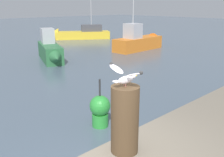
# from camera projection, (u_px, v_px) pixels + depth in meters

# --- Properties ---
(mooring_post) EXTENTS (0.37, 0.37, 0.94)m
(mooring_post) POSITION_uv_depth(u_px,v_px,m) (125.00, 120.00, 3.36)
(mooring_post) COLOR #4C3823
(mooring_post) RESTS_ON harbor_quay
(seagull) EXTENTS (0.39, 0.62, 0.26)m
(seagull) POSITION_uv_depth(u_px,v_px,m) (126.00, 76.00, 3.20)
(seagull) COLOR #C66860
(seagull) RESTS_ON mooring_post
(boat_green) EXTENTS (2.32, 4.18, 1.82)m
(boat_green) POSITION_uv_depth(u_px,v_px,m) (50.00, 51.00, 14.71)
(boat_green) COLOR #2D6B3D
(boat_green) RESTS_ON ground_plane
(boat_yellow) EXTENTS (5.86, 4.46, 4.25)m
(boat_yellow) POSITION_uv_depth(u_px,v_px,m) (76.00, 34.00, 24.29)
(boat_yellow) COLOR yellow
(boat_yellow) RESTS_ON ground_plane
(boat_orange) EXTENTS (5.09, 1.44, 4.58)m
(boat_orange) POSITION_uv_depth(u_px,v_px,m) (142.00, 41.00, 18.60)
(boat_orange) COLOR orange
(boat_orange) RESTS_ON ground_plane
(channel_buoy) EXTENTS (0.56, 0.56, 1.33)m
(channel_buoy) POSITION_uv_depth(u_px,v_px,m) (100.00, 110.00, 6.77)
(channel_buoy) COLOR green
(channel_buoy) RESTS_ON ground_plane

